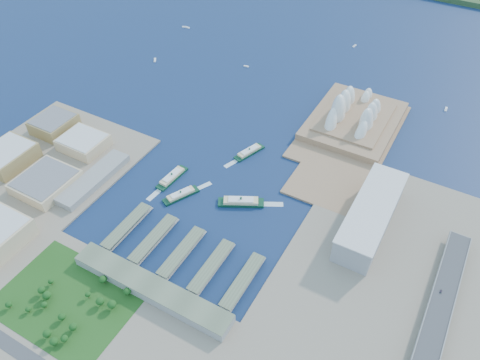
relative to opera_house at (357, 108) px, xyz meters
The scene contains 22 objects.
ground 300.75m from the opera_house, 110.56° to the right, with size 3000.00×3000.00×0.00m, color #0D1C41.
west_land 524.58m from the opera_house, 132.68° to the right, with size 220.00×390.00×3.00m, color gray.
south_land 502.05m from the opera_house, 102.09° to the right, with size 720.00×180.00×3.00m, color gray.
east_land 357.85m from the opera_house, 67.75° to the right, with size 240.00×500.00×3.00m, color gray.
peninsula 36.56m from the opera_house, 82.87° to the right, with size 135.00×220.00×3.00m, color #967252.
opera_house is the anchor object (origin of this frame).
toaster_building 219.62m from the opera_house, 65.77° to the right, with size 45.00×155.00×35.00m, color gray.
expressway 392.63m from the opera_house, 60.16° to the right, with size 26.00×340.00×11.85m, color gray, non-canonical shape.
west_buildings 498.76m from the opera_house, 135.41° to the right, with size 200.00×280.00×27.00m, color olive, non-canonical shape.
ferry_wharves 367.50m from the opera_house, 104.38° to the right, with size 184.00×90.00×9.30m, color #5C664D, non-canonical shape.
terminal_building 425.27m from the opera_house, 102.24° to the right, with size 200.00×28.00×12.00m, color gray.
park 498.56m from the opera_house, 109.34° to the right, with size 150.00×110.00×16.00m, color #194714, non-canonical shape.
ferry_a 309.17m from the opera_house, 125.84° to the right, with size 14.16×55.61×10.52m, color #0E3822, non-canonical shape.
ferry_b 186.35m from the opera_house, 127.38° to the right, with size 13.18×51.78×9.79m, color #0E3822, non-canonical shape.
ferry_c 312.04m from the opera_house, 118.75° to the right, with size 13.13×51.59×9.75m, color #0E3822, non-canonical shape.
ferry_d 255.94m from the opera_house, 106.32° to the right, with size 15.63×61.42×11.61m, color #0E3822, non-canonical shape.
boat_a 407.26m from the opera_house, behind, with size 3.71×14.83×2.86m, color white, non-canonical shape.
boat_b 253.47m from the opera_house, 162.50° to the left, with size 3.37×9.63×2.60m, color white, non-canonical shape.
boat_c 171.35m from the opera_house, 43.63° to the left, with size 3.68×12.61×2.84m, color white, non-canonical shape.
boat_d 462.51m from the opera_house, 160.09° to the left, with size 3.75×17.16×2.90m, color white, non-canonical shape.
boat_e 271.37m from the opera_house, 108.87° to the left, with size 3.58×11.24×2.76m, color white, non-canonical shape.
car_c 327.43m from the opera_house, 54.26° to the right, with size 2.06×5.07×1.47m, color slate.
Camera 1 is at (246.08, -343.93, 453.53)m, focal length 35.00 mm.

